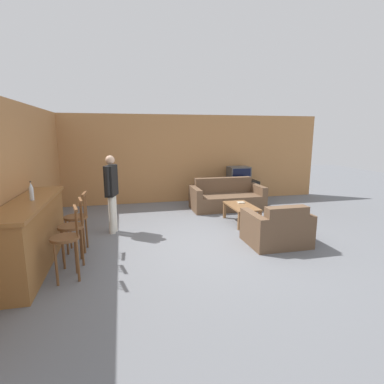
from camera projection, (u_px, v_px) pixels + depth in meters
name	position (u px, v px, depth m)	size (l,w,h in m)	color
ground_plane	(206.00, 244.00, 5.68)	(24.00, 24.00, 0.00)	slate
wall_back	(173.00, 159.00, 8.98)	(9.40, 0.08, 2.60)	#B27A47
wall_left	(34.00, 172.00, 6.00)	(0.08, 8.72, 2.60)	#B27A47
bar_counter	(33.00, 234.00, 4.62)	(0.55, 2.47, 1.06)	brown
bar_chair_near	(66.00, 242.00, 4.21)	(0.48, 0.48, 1.05)	brown
bar_chair_mid	(72.00, 231.00, 4.72)	(0.47, 0.47, 1.05)	brown
bar_chair_far	(77.00, 221.00, 5.24)	(0.42, 0.42, 1.05)	brown
couch_far	(226.00, 198.00, 8.31)	(1.97, 0.95, 0.82)	brown
armchair_near	(277.00, 230.00, 5.61)	(1.09, 0.90, 0.80)	brown
coffee_table	(241.00, 208.00, 6.95)	(0.56, 1.04, 0.42)	brown
tv_unit	(238.00, 191.00, 9.26)	(1.22, 0.48, 0.61)	black
tv	(239.00, 174.00, 9.16)	(0.63, 0.50, 0.45)	#4C4C4C
bottle	(31.00, 192.00, 4.52)	(0.07, 0.07, 0.29)	silver
book_on_table	(241.00, 202.00, 7.17)	(0.16, 0.15, 0.02)	#B7AD99
person_by_window	(112.00, 190.00, 6.15)	(0.27, 0.51, 1.62)	silver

